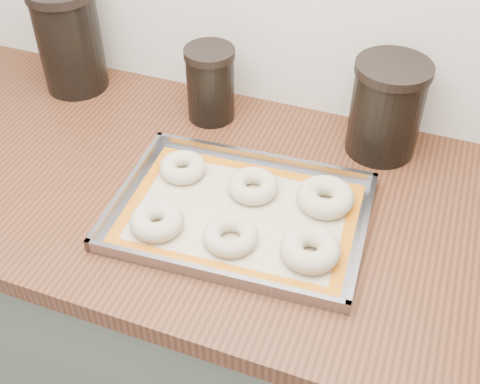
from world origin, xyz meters
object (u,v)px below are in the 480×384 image
at_px(bagel_front_mid, 230,236).
at_px(canister_left, 69,39).
at_px(bagel_back_mid, 253,186).
at_px(bagel_front_right, 310,249).
at_px(bagel_back_left, 183,167).
at_px(bagel_front_left, 157,221).
at_px(baking_tray, 240,213).
at_px(canister_mid, 210,84).
at_px(canister_right, 386,108).
at_px(bagel_back_right, 325,197).

xyz_separation_m(bagel_front_mid, canister_left, (-0.53, 0.36, 0.10)).
distance_m(bagel_front_mid, bagel_back_mid, 0.14).
bearing_deg(bagel_front_right, bagel_back_left, 156.89).
bearing_deg(bagel_back_left, canister_left, 149.90).
relative_size(bagel_front_right, bagel_back_mid, 1.08).
bearing_deg(canister_left, bagel_back_left, -30.10).
xyz_separation_m(bagel_front_left, bagel_front_right, (0.27, 0.03, 0.00)).
distance_m(baking_tray, bagel_back_left, 0.16).
height_order(canister_mid, canister_right, canister_right).
distance_m(bagel_front_left, bagel_front_mid, 0.14).
bearing_deg(bagel_front_left, canister_left, 136.73).
bearing_deg(bagel_front_right, bagel_front_mid, -173.82).
relative_size(bagel_front_mid, bagel_back_right, 0.90).
bearing_deg(bagel_back_left, bagel_back_mid, -1.50).
xyz_separation_m(bagel_back_left, canister_left, (-0.37, 0.22, 0.10)).
bearing_deg(canister_mid, canister_left, 178.91).
relative_size(bagel_front_mid, canister_left, 0.40).
distance_m(bagel_back_left, canister_left, 0.44).
relative_size(baking_tray, bagel_front_mid, 4.97).
relative_size(baking_tray, canister_right, 2.39).
relative_size(bagel_back_left, canister_left, 0.38).
relative_size(bagel_back_right, canister_left, 0.44).
bearing_deg(bagel_back_mid, canister_right, 48.60).
bearing_deg(baking_tray, bagel_back_left, 154.79).
relative_size(baking_tray, bagel_front_left, 4.95).
relative_size(baking_tray, canister_left, 1.98).
distance_m(bagel_front_right, bagel_back_left, 0.32).
xyz_separation_m(baking_tray, bagel_back_right, (0.14, 0.08, 0.02)).
height_order(bagel_front_left, bagel_back_left, bagel_front_left).
bearing_deg(bagel_front_mid, bagel_back_mid, 92.88).
height_order(bagel_front_right, canister_left, canister_left).
xyz_separation_m(bagel_back_mid, bagel_back_right, (0.14, 0.01, 0.00)).
bearing_deg(bagel_back_left, bagel_front_left, -82.58).
height_order(baking_tray, canister_mid, canister_mid).
height_order(bagel_front_left, bagel_front_right, bagel_front_right).
relative_size(canister_left, canister_right, 1.20).
relative_size(baking_tray, canister_mid, 2.87).
bearing_deg(canister_right, bagel_back_mid, -131.40).
bearing_deg(bagel_front_left, canister_mid, 97.20).
bearing_deg(baking_tray, bagel_front_left, -145.88).
bearing_deg(bagel_front_mid, canister_right, 62.03).
xyz_separation_m(bagel_front_right, bagel_back_right, (-0.01, 0.14, -0.00)).
xyz_separation_m(bagel_front_mid, bagel_back_right, (0.13, 0.15, 0.00)).
bearing_deg(canister_mid, bagel_back_right, -32.69).
distance_m(canister_left, canister_right, 0.72).
bearing_deg(baking_tray, canister_right, 55.30).
bearing_deg(baking_tray, bagel_front_right, -20.96).
height_order(baking_tray, bagel_back_right, bagel_back_right).
relative_size(baking_tray, bagel_front_right, 4.61).
bearing_deg(bagel_back_mid, bagel_front_mid, -87.12).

